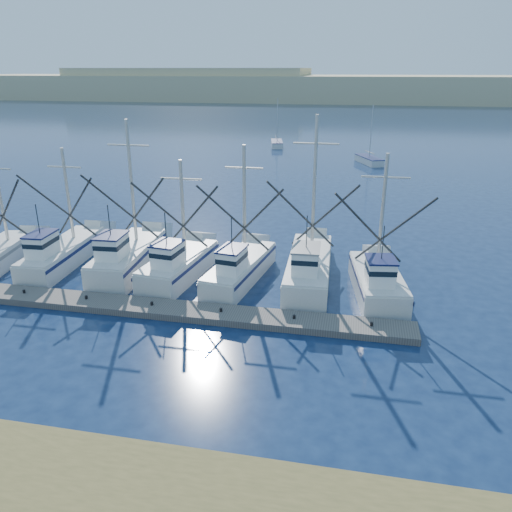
# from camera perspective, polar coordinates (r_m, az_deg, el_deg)

# --- Properties ---
(ground) EXTENTS (500.00, 500.00, 0.00)m
(ground) POSITION_cam_1_polar(r_m,az_deg,el_deg) (21.36, 0.17, -16.06)
(ground) COLOR #0D1B39
(ground) RESTS_ON ground
(floating_dock) EXTENTS (28.76, 1.99, 0.38)m
(floating_dock) POSITION_cam_1_polar(r_m,az_deg,el_deg) (28.67, -11.78, -5.85)
(floating_dock) COLOR #5E5854
(floating_dock) RESTS_ON ground
(dune_ridge) EXTENTS (360.00, 60.00, 10.00)m
(dune_ridge) POSITION_cam_1_polar(r_m,az_deg,el_deg) (226.95, 11.14, 18.32)
(dune_ridge) COLOR tan
(dune_ridge) RESTS_ON ground
(trawler_fleet) EXTENTS (28.79, 9.46, 10.21)m
(trawler_fleet) POSITION_cam_1_polar(r_m,az_deg,el_deg) (32.49, -7.92, -0.87)
(trawler_fleet) COLOR silver
(trawler_fleet) RESTS_ON ground
(sailboat_near) EXTENTS (4.13, 6.39, 8.10)m
(sailboat_near) POSITION_cam_1_polar(r_m,az_deg,el_deg) (74.26, 12.79, 10.63)
(sailboat_near) COLOR silver
(sailboat_near) RESTS_ON ground
(sailboat_far) EXTENTS (2.96, 6.43, 8.10)m
(sailboat_far) POSITION_cam_1_polar(r_m,az_deg,el_deg) (88.98, 2.39, 12.69)
(sailboat_far) COLOR silver
(sailboat_far) RESTS_ON ground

